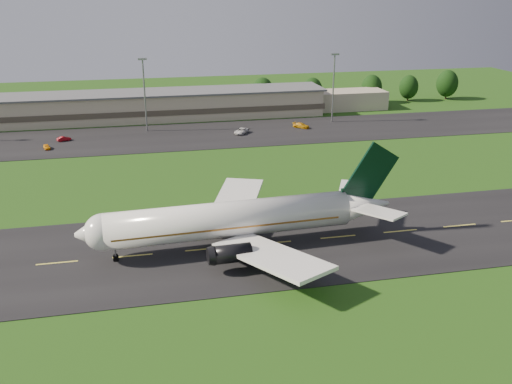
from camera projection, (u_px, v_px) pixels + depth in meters
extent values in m
plane|color=#1D4411|center=(133.00, 256.00, 86.71)|extent=(360.00, 360.00, 0.00)
cube|color=black|center=(133.00, 256.00, 86.69)|extent=(220.00, 30.00, 0.10)
cube|color=black|center=(129.00, 139.00, 152.85)|extent=(260.00, 30.00, 0.10)
cylinder|color=white|center=(229.00, 219.00, 88.07)|extent=(38.23, 7.47, 5.60)
sphere|color=white|center=(103.00, 232.00, 83.43)|extent=(5.60, 5.60, 5.60)
cone|color=white|center=(89.00, 234.00, 82.94)|extent=(4.26, 5.57, 5.38)
cone|color=white|center=(363.00, 206.00, 93.56)|extent=(9.26, 5.93, 5.49)
cube|color=#9B6021|center=(226.00, 222.00, 88.06)|extent=(35.24, 7.36, 0.28)
cube|color=black|center=(98.00, 229.00, 83.10)|extent=(2.15, 3.10, 0.65)
cube|color=white|center=(271.00, 256.00, 79.45)|extent=(14.81, 20.09, 2.20)
cube|color=white|center=(235.00, 202.00, 99.42)|extent=(13.38, 20.22, 2.20)
cube|color=white|center=(377.00, 211.00, 88.71)|extent=(7.79, 9.35, 0.91)
cube|color=white|center=(351.00, 190.00, 97.79)|extent=(7.24, 9.40, 0.91)
cube|color=black|center=(355.00, 196.00, 92.58)|extent=(5.02, 0.80, 3.00)
cube|color=black|center=(371.00, 173.00, 91.93)|extent=(9.44, 0.92, 10.55)
cylinder|color=black|center=(232.00, 254.00, 81.09)|extent=(5.73, 2.97, 2.70)
cylinder|color=black|center=(211.00, 213.00, 95.61)|extent=(5.73, 2.97, 2.70)
cube|color=tan|center=(128.00, 107.00, 173.55)|extent=(120.00, 15.00, 8.00)
cube|color=#4C4438|center=(128.00, 110.00, 173.82)|extent=(121.00, 15.40, 1.60)
cube|color=#595B60|center=(127.00, 93.00, 172.14)|extent=(122.00, 16.00, 0.50)
cube|color=tan|center=(343.00, 100.00, 189.66)|extent=(28.00, 11.00, 6.00)
cylinder|color=gray|center=(145.00, 96.00, 157.80)|extent=(0.44, 0.44, 20.00)
cube|color=gray|center=(142.00, 59.00, 154.36)|extent=(2.40, 1.20, 0.50)
cylinder|color=gray|center=(333.00, 89.00, 168.74)|extent=(0.44, 0.44, 20.00)
cube|color=gray|center=(335.00, 54.00, 165.30)|extent=(2.40, 1.20, 0.50)
cylinder|color=black|center=(18.00, 114.00, 177.82)|extent=(0.56, 0.56, 2.30)
ellipsoid|color=black|center=(16.00, 105.00, 176.87)|extent=(5.36, 5.36, 6.70)
cylinder|color=black|center=(263.00, 103.00, 192.80)|extent=(0.56, 0.56, 3.14)
ellipsoid|color=black|center=(263.00, 91.00, 191.50)|extent=(7.33, 7.33, 9.16)
cylinder|color=black|center=(312.00, 101.00, 196.48)|extent=(0.56, 0.56, 2.95)
ellipsoid|color=black|center=(312.00, 90.00, 195.25)|extent=(6.87, 6.87, 8.59)
cylinder|color=black|center=(371.00, 98.00, 199.90)|extent=(0.56, 0.56, 3.08)
ellipsoid|color=black|center=(372.00, 88.00, 198.61)|extent=(7.20, 7.20, 9.00)
cylinder|color=black|center=(408.00, 97.00, 203.41)|extent=(0.56, 0.56, 2.87)
ellipsoid|color=black|center=(409.00, 87.00, 202.21)|extent=(6.69, 6.69, 8.37)
cylinder|color=black|center=(446.00, 95.00, 206.49)|extent=(0.56, 0.56, 3.28)
ellipsoid|color=black|center=(447.00, 83.00, 205.12)|extent=(7.66, 7.66, 9.57)
imported|color=orange|center=(47.00, 147.00, 143.16)|extent=(2.31, 3.70, 1.17)
imported|color=maroon|center=(64.00, 139.00, 150.65)|extent=(3.78, 2.59, 1.18)
imported|color=silver|center=(241.00, 131.00, 158.06)|extent=(5.22, 5.88, 1.51)
imported|color=orange|center=(301.00, 125.00, 164.38)|extent=(4.98, 4.89, 1.44)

